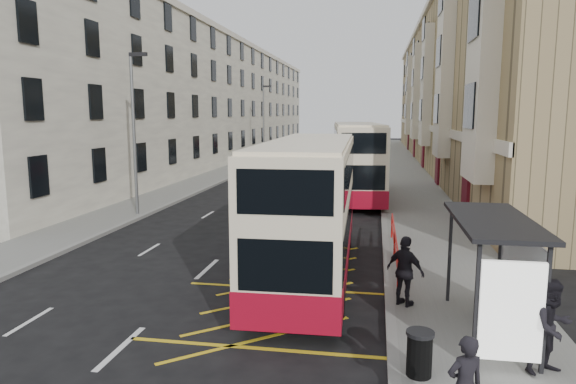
% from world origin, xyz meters
% --- Properties ---
extents(ground, '(200.00, 200.00, 0.00)m').
position_xyz_m(ground, '(0.00, 0.00, 0.00)').
color(ground, black).
rests_on(ground, ground).
extents(pavement_right, '(4.00, 120.00, 0.15)m').
position_xyz_m(pavement_right, '(8.00, 30.00, 0.07)').
color(pavement_right, slate).
rests_on(pavement_right, ground).
extents(pavement_left, '(3.00, 120.00, 0.15)m').
position_xyz_m(pavement_left, '(-7.50, 30.00, 0.07)').
color(pavement_left, slate).
rests_on(pavement_left, ground).
extents(kerb_right, '(0.25, 120.00, 0.15)m').
position_xyz_m(kerb_right, '(6.00, 30.00, 0.07)').
color(kerb_right, gray).
rests_on(kerb_right, ground).
extents(kerb_left, '(0.25, 120.00, 0.15)m').
position_xyz_m(kerb_left, '(-6.00, 30.00, 0.07)').
color(kerb_left, gray).
rests_on(kerb_left, ground).
extents(road_markings, '(10.00, 110.00, 0.01)m').
position_xyz_m(road_markings, '(0.00, 45.00, 0.01)').
color(road_markings, silver).
rests_on(road_markings, ground).
extents(terrace_right, '(10.75, 79.00, 15.25)m').
position_xyz_m(terrace_right, '(14.88, 45.38, 7.52)').
color(terrace_right, tan).
rests_on(terrace_right, ground).
extents(terrace_left, '(9.18, 79.00, 13.25)m').
position_xyz_m(terrace_left, '(-13.43, 45.50, 6.52)').
color(terrace_left, white).
rests_on(terrace_left, ground).
extents(bus_shelter, '(1.65, 4.25, 2.70)m').
position_xyz_m(bus_shelter, '(8.34, -0.39, 2.14)').
color(bus_shelter, black).
rests_on(bus_shelter, pavement_right).
extents(guard_railing, '(0.06, 6.56, 1.01)m').
position_xyz_m(guard_railing, '(6.25, 5.75, 0.86)').
color(guard_railing, red).
rests_on(guard_railing, pavement_right).
extents(street_lamp_near, '(0.93, 0.18, 8.00)m').
position_xyz_m(street_lamp_near, '(-6.35, 12.00, 4.64)').
color(street_lamp_near, slate).
rests_on(street_lamp_near, pavement_left).
extents(street_lamp_far, '(0.93, 0.18, 8.00)m').
position_xyz_m(street_lamp_far, '(-6.35, 42.00, 4.64)').
color(street_lamp_far, slate).
rests_on(street_lamp_far, pavement_left).
extents(double_decker_front, '(2.80, 11.03, 4.37)m').
position_xyz_m(double_decker_front, '(3.48, 4.12, 2.23)').
color(double_decker_front, '#FAE9C3').
rests_on(double_decker_front, ground).
extents(double_decker_rear, '(3.76, 11.78, 4.62)m').
position_xyz_m(double_decker_rear, '(4.36, 19.72, 2.35)').
color(double_decker_rear, '#FAE9C3').
rests_on(double_decker_rear, ground).
extents(litter_bin, '(0.55, 0.55, 0.90)m').
position_xyz_m(litter_bin, '(6.46, -2.40, 0.62)').
color(litter_bin, black).
rests_on(litter_bin, pavement_right).
extents(pedestrian_mid, '(1.16, 1.08, 1.90)m').
position_xyz_m(pedestrian_mid, '(8.99, -1.86, 1.10)').
color(pedestrian_mid, black).
rests_on(pedestrian_mid, pavement_right).
extents(pedestrian_far, '(1.17, 1.01, 1.88)m').
position_xyz_m(pedestrian_far, '(6.38, 1.34, 1.09)').
color(pedestrian_far, black).
rests_on(pedestrian_far, pavement_right).
extents(white_van, '(4.00, 6.33, 1.63)m').
position_xyz_m(white_van, '(-4.36, 35.78, 0.81)').
color(white_van, white).
rests_on(white_van, ground).
extents(car_silver, '(2.10, 4.28, 1.41)m').
position_xyz_m(car_silver, '(-4.33, 54.49, 0.70)').
color(car_silver, '#A8ABAF').
rests_on(car_silver, ground).
extents(car_dark, '(2.19, 4.08, 1.28)m').
position_xyz_m(car_dark, '(-5.20, 63.51, 0.64)').
color(car_dark, black).
rests_on(car_dark, ground).
extents(car_red, '(2.62, 5.34, 1.49)m').
position_xyz_m(car_red, '(2.24, 63.29, 0.75)').
color(car_red, '#9A0119').
rests_on(car_red, ground).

